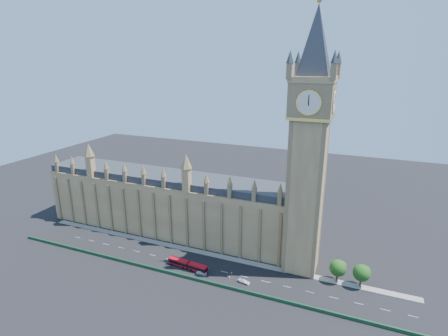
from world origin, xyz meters
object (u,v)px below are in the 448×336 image
at_px(car_grey, 195,268).
at_px(car_white, 244,282).
at_px(car_silver, 202,273).
at_px(red_bus, 188,265).

bearing_deg(car_grey, car_white, -89.60).
bearing_deg(car_grey, car_silver, -117.44).
relative_size(car_grey, car_white, 0.96).
bearing_deg(car_white, car_silver, 101.14).
relative_size(red_bus, car_grey, 4.05).
xyz_separation_m(red_bus, car_white, (23.31, -0.66, -0.87)).
height_order(red_bus, car_silver, red_bus).
distance_m(red_bus, car_white, 23.33).
relative_size(car_grey, car_silver, 1.08).
bearing_deg(car_white, red_bus, 95.99).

